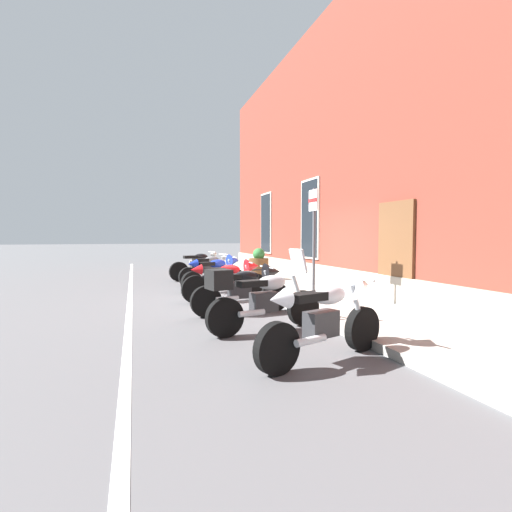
{
  "coord_description": "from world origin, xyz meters",
  "views": [
    {
      "loc": [
        8.79,
        -3.09,
        1.56
      ],
      "look_at": [
        0.79,
        -0.49,
        1.12
      ],
      "focal_mm": 26.51,
      "sensor_mm": 36.0,
      "label": 1
    }
  ],
  "objects_px": {
    "motorcycle_black_sport": "(246,287)",
    "motorcycle_grey_naked": "(210,270)",
    "motorcycle_blue_sport": "(217,272)",
    "parking_sign": "(314,230)",
    "motorcycle_red_sport": "(229,278)",
    "motorcycle_silver_touring": "(260,298)",
    "motorcycle_black_naked": "(199,266)",
    "motorcycle_white_sport": "(329,314)",
    "barrel_planter": "(259,266)"
  },
  "relations": [
    {
      "from": "motorcycle_black_sport",
      "to": "motorcycle_grey_naked",
      "type": "bearing_deg",
      "value": 178.06
    },
    {
      "from": "motorcycle_blue_sport",
      "to": "parking_sign",
      "type": "bearing_deg",
      "value": 23.02
    },
    {
      "from": "parking_sign",
      "to": "motorcycle_red_sport",
      "type": "bearing_deg",
      "value": -139.02
    },
    {
      "from": "motorcycle_black_sport",
      "to": "motorcycle_silver_touring",
      "type": "height_order",
      "value": "motorcycle_silver_touring"
    },
    {
      "from": "motorcycle_red_sport",
      "to": "parking_sign",
      "type": "height_order",
      "value": "parking_sign"
    },
    {
      "from": "motorcycle_blue_sport",
      "to": "motorcycle_black_sport",
      "type": "xyz_separation_m",
      "value": [
        3.16,
        -0.09,
        -0.01
      ]
    },
    {
      "from": "motorcycle_black_naked",
      "to": "motorcycle_white_sport",
      "type": "distance_m",
      "value": 9.12
    },
    {
      "from": "motorcycle_grey_naked",
      "to": "barrel_planter",
      "type": "distance_m",
      "value": 1.65
    },
    {
      "from": "motorcycle_black_naked",
      "to": "motorcycle_blue_sport",
      "type": "relative_size",
      "value": 1.06
    },
    {
      "from": "motorcycle_red_sport",
      "to": "parking_sign",
      "type": "bearing_deg",
      "value": 40.98
    },
    {
      "from": "motorcycle_black_sport",
      "to": "motorcycle_white_sport",
      "type": "bearing_deg",
      "value": 3.56
    },
    {
      "from": "motorcycle_black_sport",
      "to": "barrel_planter",
      "type": "bearing_deg",
      "value": 158.54
    },
    {
      "from": "motorcycle_blue_sport",
      "to": "barrel_planter",
      "type": "bearing_deg",
      "value": 130.0
    },
    {
      "from": "motorcycle_black_naked",
      "to": "parking_sign",
      "type": "distance_m",
      "value": 6.41
    },
    {
      "from": "motorcycle_silver_touring",
      "to": "barrel_planter",
      "type": "relative_size",
      "value": 2.04
    },
    {
      "from": "motorcycle_white_sport",
      "to": "motorcycle_silver_touring",
      "type": "bearing_deg",
      "value": -166.65
    },
    {
      "from": "motorcycle_blue_sport",
      "to": "barrel_planter",
      "type": "distance_m",
      "value": 2.24
    },
    {
      "from": "motorcycle_blue_sport",
      "to": "motorcycle_white_sport",
      "type": "xyz_separation_m",
      "value": [
        6.21,
        0.1,
        0.02
      ]
    },
    {
      "from": "motorcycle_grey_naked",
      "to": "motorcycle_silver_touring",
      "type": "bearing_deg",
      "value": -3.23
    },
    {
      "from": "motorcycle_black_sport",
      "to": "parking_sign",
      "type": "bearing_deg",
      "value": 87.24
    },
    {
      "from": "motorcycle_grey_naked",
      "to": "motorcycle_black_sport",
      "type": "distance_m",
      "value": 4.59
    },
    {
      "from": "motorcycle_blue_sport",
      "to": "motorcycle_silver_touring",
      "type": "xyz_separation_m",
      "value": [
        4.62,
        -0.28,
        -0.0
      ]
    },
    {
      "from": "motorcycle_black_naked",
      "to": "barrel_planter",
      "type": "relative_size",
      "value": 1.99
    },
    {
      "from": "motorcycle_grey_naked",
      "to": "parking_sign",
      "type": "distance_m",
      "value": 4.99
    },
    {
      "from": "parking_sign",
      "to": "barrel_planter",
      "type": "distance_m",
      "value": 4.82
    },
    {
      "from": "motorcycle_black_sport",
      "to": "motorcycle_red_sport",
      "type": "bearing_deg",
      "value": 178.47
    },
    {
      "from": "motorcycle_grey_naked",
      "to": "motorcycle_red_sport",
      "type": "relative_size",
      "value": 0.92
    },
    {
      "from": "parking_sign",
      "to": "motorcycle_blue_sport",
      "type": "bearing_deg",
      "value": -156.98
    },
    {
      "from": "motorcycle_black_naked",
      "to": "motorcycle_white_sport",
      "type": "bearing_deg",
      "value": 0.84
    },
    {
      "from": "motorcycle_red_sport",
      "to": "motorcycle_silver_touring",
      "type": "relative_size",
      "value": 1.01
    },
    {
      "from": "motorcycle_black_sport",
      "to": "motorcycle_white_sport",
      "type": "height_order",
      "value": "motorcycle_white_sport"
    },
    {
      "from": "motorcycle_grey_naked",
      "to": "motorcycle_blue_sport",
      "type": "bearing_deg",
      "value": -2.59
    },
    {
      "from": "motorcycle_blue_sport",
      "to": "parking_sign",
      "type": "relative_size",
      "value": 0.8
    },
    {
      "from": "motorcycle_grey_naked",
      "to": "motorcycle_white_sport",
      "type": "distance_m",
      "value": 7.64
    },
    {
      "from": "motorcycle_black_sport",
      "to": "motorcycle_blue_sport",
      "type": "bearing_deg",
      "value": 178.36
    },
    {
      "from": "motorcycle_grey_naked",
      "to": "motorcycle_silver_touring",
      "type": "relative_size",
      "value": 0.93
    },
    {
      "from": "motorcycle_red_sport",
      "to": "motorcycle_white_sport",
      "type": "relative_size",
      "value": 1.05
    },
    {
      "from": "motorcycle_grey_naked",
      "to": "motorcycle_silver_touring",
      "type": "distance_m",
      "value": 6.06
    },
    {
      "from": "motorcycle_grey_naked",
      "to": "motorcycle_white_sport",
      "type": "relative_size",
      "value": 0.97
    },
    {
      "from": "motorcycle_red_sport",
      "to": "motorcycle_black_sport",
      "type": "relative_size",
      "value": 1.02
    },
    {
      "from": "motorcycle_silver_touring",
      "to": "motorcycle_black_naked",
      "type": "bearing_deg",
      "value": 178.16
    },
    {
      "from": "motorcycle_blue_sport",
      "to": "motorcycle_black_sport",
      "type": "relative_size",
      "value": 0.93
    },
    {
      "from": "barrel_planter",
      "to": "motorcycle_white_sport",
      "type": "bearing_deg",
      "value": -11.95
    },
    {
      "from": "motorcycle_red_sport",
      "to": "motorcycle_silver_touring",
      "type": "bearing_deg",
      "value": -4.3
    },
    {
      "from": "parking_sign",
      "to": "motorcycle_black_sport",
      "type": "bearing_deg",
      "value": -92.76
    },
    {
      "from": "motorcycle_black_naked",
      "to": "motorcycle_blue_sport",
      "type": "height_order",
      "value": "motorcycle_blue_sport"
    },
    {
      "from": "barrel_planter",
      "to": "motorcycle_red_sport",
      "type": "bearing_deg",
      "value": -30.2
    },
    {
      "from": "motorcycle_blue_sport",
      "to": "barrel_planter",
      "type": "xyz_separation_m",
      "value": [
        -1.44,
        1.72,
        -0.01
      ]
    },
    {
      "from": "motorcycle_blue_sport",
      "to": "motorcycle_black_sport",
      "type": "distance_m",
      "value": 3.16
    },
    {
      "from": "motorcycle_blue_sport",
      "to": "motorcycle_silver_touring",
      "type": "height_order",
      "value": "motorcycle_silver_touring"
    }
  ]
}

